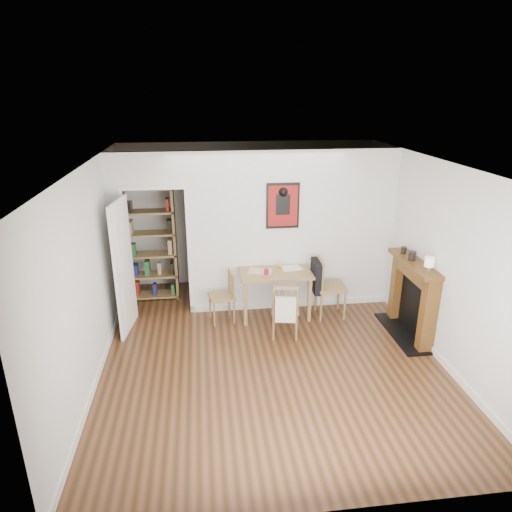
{
  "coord_description": "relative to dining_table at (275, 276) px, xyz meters",
  "views": [
    {
      "loc": [
        -0.86,
        -5.45,
        3.46
      ],
      "look_at": [
        -0.11,
        0.6,
        1.21
      ],
      "focal_mm": 32.0,
      "sensor_mm": 36.0,
      "label": 1
    }
  ],
  "objects": [
    {
      "name": "ceramic_jar_b",
      "position": [
        1.84,
        -0.52,
        0.54
      ],
      "size": [
        0.08,
        0.08,
        0.1
      ],
      "primitive_type": "cylinder",
      "color": "black",
      "rests_on": "fireplace"
    },
    {
      "name": "ground",
      "position": [
        -0.25,
        -1.1,
        -0.67
      ],
      "size": [
        5.2,
        5.2,
        0.0
      ],
      "primitive_type": "plane",
      "color": "brown",
      "rests_on": "ground"
    },
    {
      "name": "chair_front",
      "position": [
        0.05,
        -0.67,
        -0.24
      ],
      "size": [
        0.5,
        0.55,
        0.86
      ],
      "color": "olive",
      "rests_on": "ground"
    },
    {
      "name": "bookshelf",
      "position": [
        -1.98,
        0.93,
        0.31
      ],
      "size": [
        0.84,
        0.33,
        1.99
      ],
      "color": "olive",
      "rests_on": "ground"
    },
    {
      "name": "ceramic_jar_a",
      "position": [
        1.84,
        -0.79,
        0.55
      ],
      "size": [
        0.11,
        0.11,
        0.13
      ],
      "primitive_type": "cylinder",
      "color": "black",
      "rests_on": "fireplace"
    },
    {
      "name": "placemat",
      "position": [
        -0.23,
        0.01,
        0.09
      ],
      "size": [
        0.43,
        0.36,
        0.0
      ],
      "primitive_type": "cube",
      "rotation": [
        0.0,
        0.0,
        -0.26
      ],
      "color": "beige",
      "rests_on": "dining_table"
    },
    {
      "name": "room_shell",
      "position": [
        -0.15,
        0.24,
        0.62
      ],
      "size": [
        5.2,
        5.2,
        5.2
      ],
      "color": "silver",
      "rests_on": "ground"
    },
    {
      "name": "mantel_lamp",
      "position": [
        1.87,
        -1.23,
        0.61
      ],
      "size": [
        0.13,
        0.13,
        0.2
      ],
      "color": "silver",
      "rests_on": "fireplace"
    },
    {
      "name": "notebook",
      "position": [
        0.27,
        0.07,
        0.1
      ],
      "size": [
        0.34,
        0.28,
        0.02
      ],
      "primitive_type": "cube",
      "rotation": [
        0.0,
        0.0,
        0.17
      ],
      "color": "silver",
      "rests_on": "dining_table"
    },
    {
      "name": "chair_right",
      "position": [
        0.86,
        -0.13,
        -0.17
      ],
      "size": [
        0.57,
        0.5,
        0.98
      ],
      "color": "olive",
      "rests_on": "ground"
    },
    {
      "name": "chair_left",
      "position": [
        -0.85,
        -0.1,
        -0.27
      ],
      "size": [
        0.47,
        0.47,
        0.82
      ],
      "color": "olive",
      "rests_on": "ground"
    },
    {
      "name": "dining_table",
      "position": [
        0.0,
        0.0,
        0.0
      ],
      "size": [
        1.12,
        0.72,
        0.77
      ],
      "color": "olive",
      "rests_on": "ground"
    },
    {
      "name": "fireplace",
      "position": [
        1.9,
        -0.85,
        -0.06
      ],
      "size": [
        0.45,
        1.25,
        1.16
      ],
      "color": "brown",
      "rests_on": "ground"
    },
    {
      "name": "red_glass",
      "position": [
        -0.16,
        -0.13,
        0.14
      ],
      "size": [
        0.07,
        0.07,
        0.09
      ],
      "primitive_type": "cylinder",
      "color": "maroon",
      "rests_on": "dining_table"
    },
    {
      "name": "orange_fruit",
      "position": [
        0.1,
        0.1,
        0.13
      ],
      "size": [
        0.07,
        0.07,
        0.07
      ],
      "primitive_type": "sphere",
      "color": "orange",
      "rests_on": "dining_table"
    }
  ]
}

